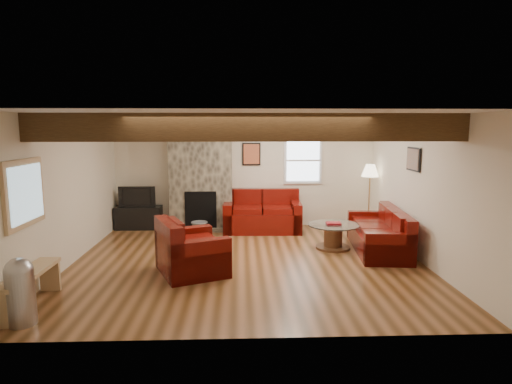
% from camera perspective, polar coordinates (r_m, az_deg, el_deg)
% --- Properties ---
extents(room, '(8.00, 8.00, 8.00)m').
position_cam_1_polar(room, '(7.26, -1.21, 0.21)').
color(room, '#563516').
rests_on(room, ground).
extents(floor, '(6.00, 6.00, 0.00)m').
position_cam_1_polar(floor, '(7.54, -1.18, -9.22)').
color(floor, '#563516').
rests_on(floor, ground).
extents(oak_beam, '(6.00, 0.36, 0.38)m').
position_cam_1_polar(oak_beam, '(5.93, -1.03, 8.61)').
color(oak_beam, '#33200F').
rests_on(oak_beam, room).
extents(chimney_breast, '(1.40, 0.67, 2.50)m').
position_cam_1_polar(chimney_breast, '(9.77, -7.34, 2.14)').
color(chimney_breast, '#37322B').
rests_on(chimney_breast, floor).
extents(back_window, '(0.90, 0.08, 1.10)m').
position_cam_1_polar(back_window, '(10.03, 6.28, 4.21)').
color(back_window, silver).
rests_on(back_window, room).
extents(hatch_window, '(0.08, 1.00, 0.90)m').
position_cam_1_polar(hatch_window, '(6.41, -28.46, -0.15)').
color(hatch_window, tan).
rests_on(hatch_window, room).
extents(ceiling_dome, '(0.40, 0.40, 0.18)m').
position_cam_1_polar(ceiling_dome, '(8.14, 5.09, 9.49)').
color(ceiling_dome, white).
rests_on(ceiling_dome, room).
extents(artwork_back, '(0.42, 0.06, 0.52)m').
position_cam_1_polar(artwork_back, '(9.91, -0.61, 5.08)').
color(artwork_back, black).
rests_on(artwork_back, room).
extents(artwork_right, '(0.06, 0.55, 0.42)m').
position_cam_1_polar(artwork_right, '(8.11, 20.21, 4.12)').
color(artwork_right, black).
rests_on(artwork_right, room).
extents(sofa_three, '(1.05, 2.11, 0.78)m').
position_cam_1_polar(sofa_three, '(8.40, 15.97, -4.92)').
color(sofa_three, '#430804').
rests_on(sofa_three, floor).
extents(loveseat, '(1.74, 1.04, 0.91)m').
position_cam_1_polar(loveseat, '(9.60, 0.84, -2.53)').
color(loveseat, '#430804').
rests_on(loveseat, floor).
extents(armchair_red, '(1.30, 1.37, 0.88)m').
position_cam_1_polar(armchair_red, '(6.95, -8.55, -7.12)').
color(armchair_red, '#430804').
rests_on(armchair_red, floor).
extents(coffee_table, '(0.98, 0.98, 0.51)m').
position_cam_1_polar(coffee_table, '(8.38, 10.25, -5.83)').
color(coffee_table, '#4B2C18').
rests_on(coffee_table, floor).
extents(tv_cabinet, '(1.04, 0.41, 0.52)m').
position_cam_1_polar(tv_cabinet, '(10.19, -15.37, -3.31)').
color(tv_cabinet, black).
rests_on(tv_cabinet, floor).
extents(television, '(0.82, 0.11, 0.47)m').
position_cam_1_polar(television, '(10.10, -15.48, -0.55)').
color(television, black).
rests_on(television, tv_cabinet).
extents(floor_lamp, '(0.38, 0.38, 1.50)m').
position_cam_1_polar(floor_lamp, '(9.83, 14.97, 2.30)').
color(floor_lamp, tan).
rests_on(floor_lamp, floor).
extents(pine_bench, '(0.30, 1.27, 0.48)m').
position_cam_1_polar(pine_bench, '(6.35, -27.89, -11.46)').
color(pine_bench, tan).
rests_on(pine_bench, floor).
extents(pedal_bin, '(0.41, 0.41, 0.81)m').
position_cam_1_polar(pedal_bin, '(5.84, -28.92, -11.51)').
color(pedal_bin, '#B4B5BA').
rests_on(pedal_bin, floor).
extents(coal_bucket, '(0.37, 0.37, 0.35)m').
position_cam_1_polar(coal_bucket, '(9.13, -7.55, -4.98)').
color(coal_bucket, slate).
rests_on(coal_bucket, floor).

